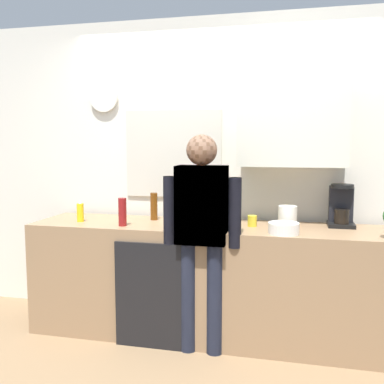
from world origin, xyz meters
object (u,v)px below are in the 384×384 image
at_px(bottle_green_wine, 177,207).
at_px(mixing_bowl, 284,228).
at_px(bottle_clear_soda, 230,210).
at_px(bottle_amber_beer, 154,206).
at_px(dish_soap, 80,212).
at_px(cup_yellow_cup, 252,221).
at_px(coffee_maker, 341,207).
at_px(storage_canister, 288,217).
at_px(cup_terracotta_mug, 212,222).
at_px(person_at_sink, 202,226).
at_px(bottle_red_vinegar, 122,212).
at_px(person_guest, 202,226).

relative_size(bottle_green_wine, mixing_bowl, 1.36).
height_order(bottle_clear_soda, bottle_amber_beer, bottle_clear_soda).
height_order(bottle_clear_soda, dish_soap, bottle_clear_soda).
distance_m(cup_yellow_cup, dish_soap, 1.40).
distance_m(bottle_amber_beer, bottle_green_wine, 0.35).
xyz_separation_m(coffee_maker, storage_canister, (-0.40, -0.18, -0.06)).
xyz_separation_m(cup_terracotta_mug, person_at_sink, (-0.04, -0.18, 0.01)).
bearing_deg(bottle_clear_soda, mixing_bowl, -16.31).
relative_size(bottle_green_wine, dish_soap, 1.67).
bearing_deg(bottle_red_vinegar, person_guest, -10.60).
xyz_separation_m(mixing_bowl, storage_canister, (0.02, 0.22, 0.05)).
bearing_deg(bottle_green_wine, mixing_bowl, -7.44).
distance_m(bottle_green_wine, person_guest, 0.33).
height_order(bottle_green_wine, mixing_bowl, bottle_green_wine).
xyz_separation_m(bottle_red_vinegar, cup_terracotta_mug, (0.70, 0.05, -0.06)).
bearing_deg(person_guest, storage_canister, -137.02).
distance_m(cup_terracotta_mug, person_at_sink, 0.18).
height_order(cup_terracotta_mug, person_at_sink, person_at_sink).
distance_m(bottle_amber_beer, cup_yellow_cup, 0.84).
bearing_deg(mixing_bowl, coffee_maker, 43.00).
bearing_deg(dish_soap, storage_canister, 3.50).
bearing_deg(person_guest, bottle_red_vinegar, 4.24).
height_order(bottle_amber_beer, dish_soap, bottle_amber_beer).
relative_size(cup_yellow_cup, person_at_sink, 0.05).
xyz_separation_m(coffee_maker, person_guest, (-1.00, -0.50, -0.09)).
bearing_deg(mixing_bowl, person_at_sink, -169.82).
bearing_deg(bottle_amber_beer, dish_soap, -159.15).
xyz_separation_m(bottle_red_vinegar, cup_yellow_cup, (0.99, 0.21, -0.07)).
bearing_deg(cup_yellow_cup, coffee_maker, 14.32).
distance_m(coffee_maker, person_guest, 1.12).
bearing_deg(person_at_sink, mixing_bowl, 12.14).
bearing_deg(person_guest, bottle_clear_soda, -113.99).
xyz_separation_m(mixing_bowl, person_at_sink, (-0.58, -0.10, 0.01)).
xyz_separation_m(bottle_red_vinegar, dish_soap, (-0.41, 0.10, -0.03)).
xyz_separation_m(coffee_maker, person_at_sink, (-1.00, -0.50, -0.09)).
bearing_deg(storage_canister, cup_yellow_cup, 177.89).
relative_size(dish_soap, storage_canister, 1.06).
distance_m(cup_terracotta_mug, storage_canister, 0.58).
bearing_deg(mixing_bowl, person_guest, -169.82).
xyz_separation_m(person_at_sink, person_guest, (0.00, 0.00, 0.00)).
distance_m(cup_terracotta_mug, cup_yellow_cup, 0.33).
height_order(coffee_maker, bottle_red_vinegar, coffee_maker).
bearing_deg(storage_canister, person_at_sink, -151.86).
bearing_deg(person_at_sink, bottle_amber_beer, 141.05).
height_order(coffee_maker, dish_soap, coffee_maker).
bearing_deg(bottle_red_vinegar, storage_canister, 8.94).
bearing_deg(bottle_red_vinegar, bottle_amber_beer, 63.39).
xyz_separation_m(cup_yellow_cup, storage_canister, (0.27, -0.01, 0.04)).
distance_m(bottle_clear_soda, mixing_bowl, 0.43).
xyz_separation_m(bottle_green_wine, dish_soap, (-0.83, 0.01, -0.07)).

